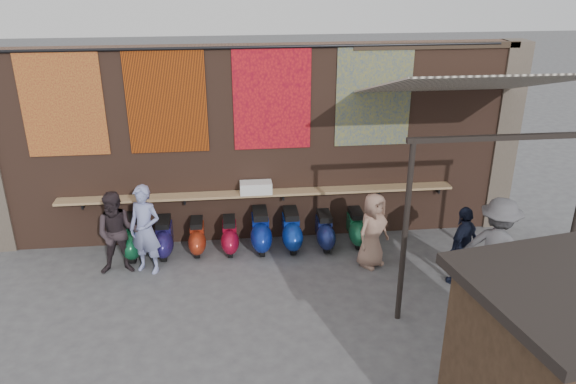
{
  "coord_description": "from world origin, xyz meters",
  "views": [
    {
      "loc": [
        -0.55,
        -8.12,
        5.57
      ],
      "look_at": [
        0.47,
        1.2,
        1.59
      ],
      "focal_mm": 35.0,
      "sensor_mm": 36.0,
      "label": 1
    }
  ],
  "objects_px": {
    "scooter_stool_0": "(134,237)",
    "scooter_stool_6": "(325,231)",
    "diner_right": "(118,233)",
    "scooter_stool_5": "(291,230)",
    "shopper_tan": "(373,230)",
    "shopper_navy": "(463,245)",
    "scooter_stool_2": "(197,237)",
    "diner_left": "(145,230)",
    "scooter_stool_7": "(356,228)",
    "scooter_stool_3": "(230,236)",
    "scooter_stool_1": "(164,238)",
    "shelf_box": "(256,188)",
    "scooter_stool_4": "(261,231)",
    "shopper_grey": "(496,249)"
  },
  "relations": [
    {
      "from": "scooter_stool_1",
      "to": "shopper_navy",
      "type": "bearing_deg",
      "value": -16.56
    },
    {
      "from": "scooter_stool_3",
      "to": "shopper_navy",
      "type": "bearing_deg",
      "value": -21.3
    },
    {
      "from": "scooter_stool_1",
      "to": "scooter_stool_4",
      "type": "xyz_separation_m",
      "value": [
        1.92,
        0.02,
        0.04
      ]
    },
    {
      "from": "scooter_stool_0",
      "to": "shopper_grey",
      "type": "bearing_deg",
      "value": -18.65
    },
    {
      "from": "diner_right",
      "to": "scooter_stool_7",
      "type": "bearing_deg",
      "value": 5.69
    },
    {
      "from": "scooter_stool_0",
      "to": "scooter_stool_6",
      "type": "bearing_deg",
      "value": -0.78
    },
    {
      "from": "scooter_stool_1",
      "to": "diner_right",
      "type": "height_order",
      "value": "diner_right"
    },
    {
      "from": "scooter_stool_2",
      "to": "scooter_stool_5",
      "type": "relative_size",
      "value": 0.85
    },
    {
      "from": "scooter_stool_2",
      "to": "shopper_grey",
      "type": "height_order",
      "value": "shopper_grey"
    },
    {
      "from": "diner_right",
      "to": "shopper_navy",
      "type": "bearing_deg",
      "value": -11.61
    },
    {
      "from": "scooter_stool_1",
      "to": "scooter_stool_3",
      "type": "relative_size",
      "value": 1.08
    },
    {
      "from": "scooter_stool_5",
      "to": "diner_right",
      "type": "height_order",
      "value": "diner_right"
    },
    {
      "from": "shelf_box",
      "to": "diner_left",
      "type": "distance_m",
      "value": 2.33
    },
    {
      "from": "scooter_stool_1",
      "to": "diner_left",
      "type": "height_order",
      "value": "diner_left"
    },
    {
      "from": "shopper_grey",
      "to": "scooter_stool_5",
      "type": "bearing_deg",
      "value": 7.7
    },
    {
      "from": "scooter_stool_3",
      "to": "scooter_stool_6",
      "type": "xyz_separation_m",
      "value": [
        1.93,
        -0.03,
        0.02
      ]
    },
    {
      "from": "scooter_stool_2",
      "to": "scooter_stool_4",
      "type": "height_order",
      "value": "scooter_stool_4"
    },
    {
      "from": "scooter_stool_2",
      "to": "scooter_stool_4",
      "type": "xyz_separation_m",
      "value": [
        1.27,
        -0.02,
        0.07
      ]
    },
    {
      "from": "scooter_stool_2",
      "to": "scooter_stool_7",
      "type": "xyz_separation_m",
      "value": [
        3.25,
        0.02,
        0.02
      ]
    },
    {
      "from": "diner_left",
      "to": "shopper_grey",
      "type": "distance_m",
      "value": 6.26
    },
    {
      "from": "scooter_stool_6",
      "to": "scooter_stool_2",
      "type": "bearing_deg",
      "value": 178.53
    },
    {
      "from": "scooter_stool_0",
      "to": "diner_right",
      "type": "xyz_separation_m",
      "value": [
        -0.16,
        -0.61,
        0.4
      ]
    },
    {
      "from": "scooter_stool_0",
      "to": "shopper_navy",
      "type": "distance_m",
      "value": 6.27
    },
    {
      "from": "shopper_navy",
      "to": "scooter_stool_7",
      "type": "bearing_deg",
      "value": -87.41
    },
    {
      "from": "scooter_stool_0",
      "to": "scooter_stool_1",
      "type": "height_order",
      "value": "scooter_stool_0"
    },
    {
      "from": "scooter_stool_2",
      "to": "shopper_grey",
      "type": "distance_m",
      "value": 5.64
    },
    {
      "from": "diner_left",
      "to": "diner_right",
      "type": "distance_m",
      "value": 0.51
    },
    {
      "from": "shelf_box",
      "to": "diner_left",
      "type": "bearing_deg",
      "value": -156.92
    },
    {
      "from": "scooter_stool_5",
      "to": "diner_left",
      "type": "height_order",
      "value": "diner_left"
    },
    {
      "from": "scooter_stool_5",
      "to": "shopper_tan",
      "type": "bearing_deg",
      "value": -30.44
    },
    {
      "from": "scooter_stool_0",
      "to": "scooter_stool_1",
      "type": "bearing_deg",
      "value": -2.1
    },
    {
      "from": "shelf_box",
      "to": "scooter_stool_4",
      "type": "bearing_deg",
      "value": -78.49
    },
    {
      "from": "scooter_stool_5",
      "to": "shopper_navy",
      "type": "bearing_deg",
      "value": -29.35
    },
    {
      "from": "shopper_navy",
      "to": "shopper_tan",
      "type": "relative_size",
      "value": 1.01
    },
    {
      "from": "scooter_stool_2",
      "to": "scooter_stool_1",
      "type": "bearing_deg",
      "value": -176.82
    },
    {
      "from": "diner_left",
      "to": "shopper_tan",
      "type": "xyz_separation_m",
      "value": [
        4.25,
        -0.26,
        -0.12
      ]
    },
    {
      "from": "scooter_stool_5",
      "to": "shopper_tan",
      "type": "distance_m",
      "value": 1.73
    },
    {
      "from": "scooter_stool_5",
      "to": "scooter_stool_6",
      "type": "distance_m",
      "value": 0.68
    },
    {
      "from": "scooter_stool_0",
      "to": "scooter_stool_5",
      "type": "relative_size",
      "value": 1.02
    },
    {
      "from": "shelf_box",
      "to": "scooter_stool_6",
      "type": "height_order",
      "value": "shelf_box"
    },
    {
      "from": "scooter_stool_1",
      "to": "scooter_stool_5",
      "type": "bearing_deg",
      "value": 0.29
    },
    {
      "from": "scooter_stool_5",
      "to": "shopper_grey",
      "type": "height_order",
      "value": "shopper_grey"
    },
    {
      "from": "scooter_stool_4",
      "to": "diner_left",
      "type": "height_order",
      "value": "diner_left"
    },
    {
      "from": "scooter_stool_2",
      "to": "scooter_stool_3",
      "type": "relative_size",
      "value": 0.98
    },
    {
      "from": "scooter_stool_0",
      "to": "scooter_stool_4",
      "type": "height_order",
      "value": "scooter_stool_4"
    },
    {
      "from": "scooter_stool_3",
      "to": "scooter_stool_7",
      "type": "relative_size",
      "value": 0.97
    },
    {
      "from": "scooter_stool_1",
      "to": "scooter_stool_2",
      "type": "xyz_separation_m",
      "value": [
        0.65,
        0.04,
        -0.03
      ]
    },
    {
      "from": "shopper_navy",
      "to": "scooter_stool_1",
      "type": "bearing_deg",
      "value": -56.8
    },
    {
      "from": "scooter_stool_0",
      "to": "diner_left",
      "type": "distance_m",
      "value": 0.83
    },
    {
      "from": "scooter_stool_2",
      "to": "diner_left",
      "type": "distance_m",
      "value": 1.21
    }
  ]
}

